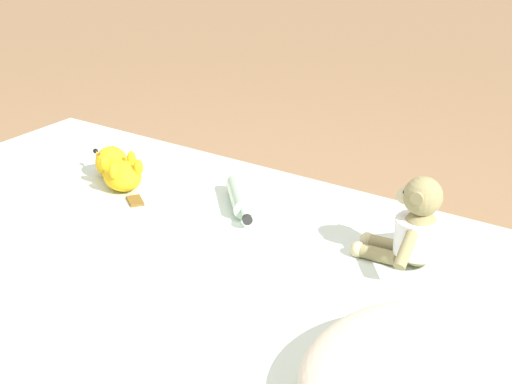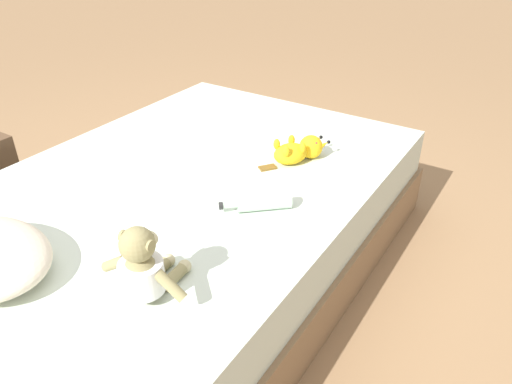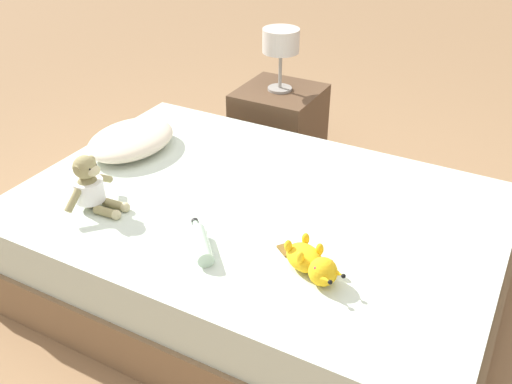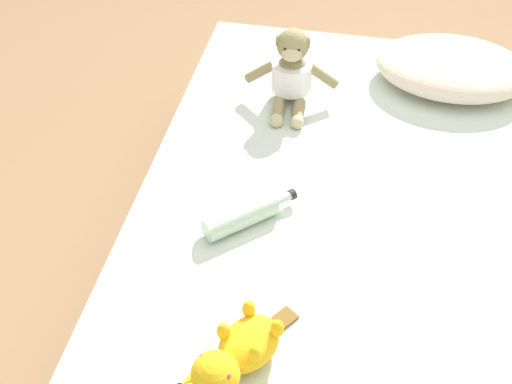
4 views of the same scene
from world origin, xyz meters
The scene contains 8 objects.
ground_plane centered at (0.00, 0.00, 0.00)m, with size 16.00×16.00×0.00m, color #93704C.
bed centered at (0.00, 0.00, 0.22)m, with size 1.40×2.02×0.44m.
pillow centered at (0.13, 0.75, 0.50)m, with size 0.48×0.36×0.11m.
plush_monkey centered at (-0.35, 0.57, 0.53)m, with size 0.29×0.23×0.24m.
plush_yellow_creature centered at (-0.31, -0.39, 0.49)m, with size 0.21×0.31×0.10m.
glass_bottle centered at (-0.38, 0.02, 0.47)m, with size 0.22×0.21×0.06m.
nightstand centered at (1.05, 0.41, 0.24)m, with size 0.46×0.46×0.49m.
bedside_lamp centered at (1.05, 0.41, 0.76)m, with size 0.21×0.21×0.35m.
Camera 3 is at (-1.75, -0.95, 1.72)m, focal length 40.01 mm.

